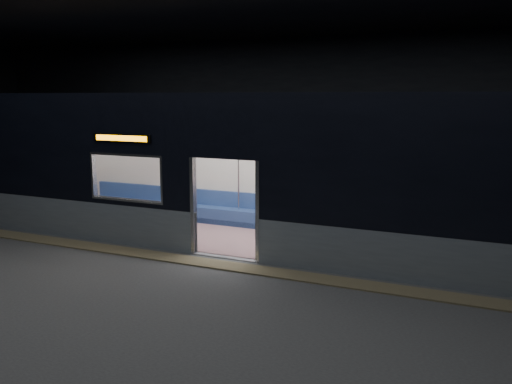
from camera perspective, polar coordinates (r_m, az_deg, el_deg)
The scene contains 7 objects.
station_floor at distance 10.35m, azimuth -5.95°, elevation -8.49°, with size 24.00×14.00×0.01m, color #47494C.
station_envelope at distance 9.83m, azimuth -6.34°, elevation 12.24°, with size 24.00×14.00×5.00m.
tactile_strip at distance 10.80m, azimuth -4.48°, elevation -7.56°, with size 22.80×0.50×0.03m, color #8C7F59.
metro_car at distance 12.17m, azimuth -0.09°, elevation 3.29°, with size 18.00×3.04×3.35m.
passenger at distance 13.14m, azimuth 2.73°, elevation -0.77°, with size 0.46×0.74×1.41m.
handbag at distance 12.94m, azimuth 2.50°, elevation -1.52°, with size 0.28×0.24×0.14m, color black.
transit_map at distance 12.46m, azimuth 24.07°, elevation 0.74°, with size 0.93×0.03×0.60m, color white.
Camera 1 is at (4.97, -8.47, 3.28)m, focal length 38.00 mm.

